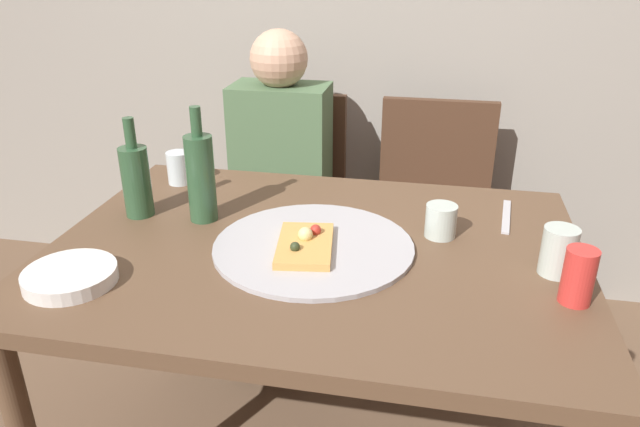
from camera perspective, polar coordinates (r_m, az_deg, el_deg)
dining_table at (r=1.52m, az=-0.48°, el=-5.93°), size 1.30×0.95×0.76m
pizza_tray at (r=1.46m, az=-0.77°, el=-3.16°), size 0.49×0.49×0.01m
pizza_slice_last at (r=1.44m, az=-1.44°, el=-2.93°), size 0.16×0.24×0.05m
wine_bottle at (r=1.60m, az=-11.36°, el=3.52°), size 0.08×0.08×0.31m
beer_bottle at (r=1.68m, az=-17.21°, el=3.16°), size 0.08×0.08×0.27m
tumbler_near at (r=1.44m, az=21.89°, el=-3.37°), size 0.08×0.08×0.11m
tumbler_far at (r=1.54m, az=11.50°, el=-0.69°), size 0.08×0.08×0.08m
wine_glass at (r=1.90m, az=-13.37°, el=4.29°), size 0.07×0.07×0.10m
soda_can at (r=1.34m, az=23.52°, el=-5.53°), size 0.07×0.07×0.12m
plate_stack at (r=1.43m, az=-22.81°, el=-5.56°), size 0.20×0.20×0.03m
table_knife at (r=1.71m, az=17.41°, el=-0.26°), size 0.04×0.22×0.01m
chair_left at (r=2.42m, az=-3.23°, el=1.85°), size 0.44×0.44×0.90m
chair_right at (r=2.35m, az=10.72°, el=0.75°), size 0.44×0.44×0.90m
guest_in_sweater at (r=2.23m, az=-4.26°, el=3.42°), size 0.36×0.56×1.17m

